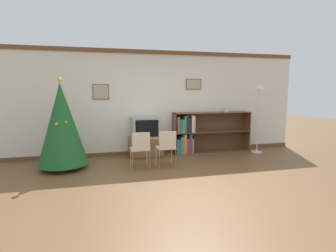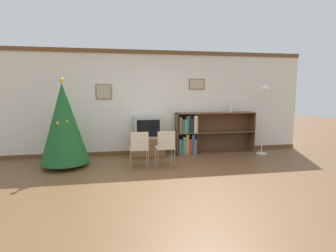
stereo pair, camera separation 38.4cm
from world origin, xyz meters
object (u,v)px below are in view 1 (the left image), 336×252
object	(u,v)px
folding_chair_left	(140,148)
folding_chair_right	(167,147)
television	(146,127)
bookshelf	(197,133)
standing_lamp	(259,100)
vase	(227,108)
christmas_tree	(62,124)
tv_console	(146,147)

from	to	relation	value
folding_chair_left	folding_chair_right	xyz separation A→B (m)	(0.57, 0.00, 0.00)
television	bookshelf	world-z (taller)	bookshelf
folding_chair_left	bookshelf	bearing A→B (deg)	34.81
standing_lamp	vase	bearing A→B (deg)	150.94
christmas_tree	folding_chair_right	distance (m)	2.27
folding_chair_right	christmas_tree	bearing A→B (deg)	167.31
christmas_tree	bookshelf	world-z (taller)	christmas_tree
bookshelf	vase	distance (m)	1.09
tv_console	bookshelf	bearing A→B (deg)	4.06
folding_chair_left	bookshelf	distance (m)	2.08
folding_chair_left	folding_chair_right	bearing A→B (deg)	0.00
tv_console	standing_lamp	bearing A→B (deg)	-5.05
standing_lamp	tv_console	bearing A→B (deg)	174.95
tv_console	bookshelf	xyz separation A→B (m)	(1.42, 0.10, 0.28)
tv_console	folding_chair_right	distance (m)	1.14
folding_chair_right	bookshelf	xyz separation A→B (m)	(1.14, 1.18, 0.06)
television	folding_chair_left	distance (m)	1.15
christmas_tree	television	bearing A→B (deg)	17.57
tv_console	standing_lamp	distance (m)	3.24
tv_console	folding_chair_left	distance (m)	1.14
tv_console	standing_lamp	size ratio (longest dim) A/B	0.45
folding_chair_left	standing_lamp	size ratio (longest dim) A/B	0.45
folding_chair_right	folding_chair_left	bearing A→B (deg)	180.00
christmas_tree	bookshelf	bearing A→B (deg)	11.95
standing_lamp	bookshelf	bearing A→B (deg)	167.03
folding_chair_right	standing_lamp	size ratio (longest dim) A/B	0.45
tv_console	bookshelf	distance (m)	1.45
christmas_tree	folding_chair_right	xyz separation A→B (m)	(2.16, -0.49, -0.49)
standing_lamp	christmas_tree	bearing A→B (deg)	-176.13
christmas_tree	standing_lamp	bearing A→B (deg)	3.87
christmas_tree	bookshelf	xyz separation A→B (m)	(3.30, 0.70, -0.44)
bookshelf	television	bearing A→B (deg)	-175.84
vase	standing_lamp	size ratio (longest dim) A/B	0.11
vase	television	bearing A→B (deg)	-176.42
christmas_tree	standing_lamp	size ratio (longest dim) A/B	1.05
tv_console	television	world-z (taller)	television
christmas_tree	folding_chair_left	xyz separation A→B (m)	(1.59, -0.49, -0.49)
folding_chair_left	bookshelf	size ratio (longest dim) A/B	0.38
vase	folding_chair_left	bearing A→B (deg)	-154.50
vase	standing_lamp	xyz separation A→B (m)	(0.73, -0.41, 0.22)
television	bookshelf	xyz separation A→B (m)	(1.42, 0.10, -0.23)
vase	folding_chair_right	bearing A→B (deg)	-148.51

